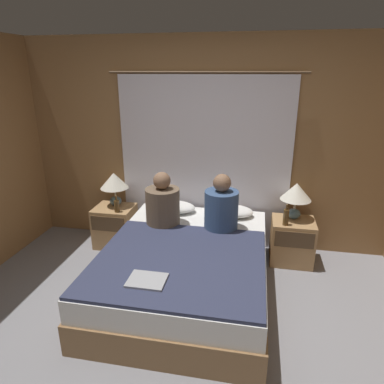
% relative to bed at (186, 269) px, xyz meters
% --- Properties ---
extents(ground_plane, '(16.00, 16.00, 0.00)m').
position_rel_bed_xyz_m(ground_plane, '(0.00, -0.82, -0.25)').
color(ground_plane, gray).
extents(wall_back, '(4.50, 0.06, 2.50)m').
position_rel_bed_xyz_m(wall_back, '(0.00, 1.14, 1.00)').
color(wall_back, olive).
rests_on(wall_back, ground_plane).
extents(curtain_panel, '(2.25, 0.02, 2.10)m').
position_rel_bed_xyz_m(curtain_panel, '(0.00, 1.08, 0.80)').
color(curtain_panel, silver).
rests_on(curtain_panel, ground_plane).
extents(bed, '(1.56, 2.05, 0.50)m').
position_rel_bed_xyz_m(bed, '(0.00, 0.00, 0.00)').
color(bed, olive).
rests_on(bed, ground_plane).
extents(nightstand_left, '(0.47, 0.42, 0.51)m').
position_rel_bed_xyz_m(nightstand_left, '(-1.08, 0.78, 0.01)').
color(nightstand_left, '#A87F51').
rests_on(nightstand_left, ground_plane).
extents(nightstand_right, '(0.47, 0.42, 0.51)m').
position_rel_bed_xyz_m(nightstand_right, '(1.08, 0.78, 0.01)').
color(nightstand_right, '#A87F51').
rests_on(nightstand_right, ground_plane).
extents(lamp_left, '(0.34, 0.34, 0.42)m').
position_rel_bed_xyz_m(lamp_left, '(-1.08, 0.86, 0.56)').
color(lamp_left, slate).
rests_on(lamp_left, nightstand_left).
extents(lamp_right, '(0.34, 0.34, 0.42)m').
position_rel_bed_xyz_m(lamp_right, '(1.08, 0.86, 0.56)').
color(lamp_right, slate).
rests_on(lamp_right, nightstand_right).
extents(pillow_left, '(0.56, 0.33, 0.12)m').
position_rel_bed_xyz_m(pillow_left, '(-0.34, 0.82, 0.31)').
color(pillow_left, white).
rests_on(pillow_left, bed).
extents(pillow_right, '(0.56, 0.33, 0.12)m').
position_rel_bed_xyz_m(pillow_right, '(0.34, 0.82, 0.31)').
color(pillow_right, white).
rests_on(pillow_right, bed).
extents(blanket_on_bed, '(1.50, 1.40, 0.03)m').
position_rel_bed_xyz_m(blanket_on_bed, '(0.00, -0.30, 0.27)').
color(blanket_on_bed, '#2D334C').
rests_on(blanket_on_bed, bed).
extents(person_left_in_bed, '(0.37, 0.37, 0.60)m').
position_rel_bed_xyz_m(person_left_in_bed, '(-0.35, 0.44, 0.49)').
color(person_left_in_bed, brown).
rests_on(person_left_in_bed, bed).
extents(person_right_in_bed, '(0.36, 0.36, 0.62)m').
position_rel_bed_xyz_m(person_right_in_bed, '(0.29, 0.44, 0.50)').
color(person_right_in_bed, '#38517A').
rests_on(person_right_in_bed, bed).
extents(beer_bottle_on_left_stand, '(0.06, 0.06, 0.20)m').
position_rel_bed_xyz_m(beer_bottle_on_left_stand, '(-0.98, 0.66, 0.34)').
color(beer_bottle_on_left_stand, '#513819').
rests_on(beer_bottle_on_left_stand, nightstand_left).
extents(beer_bottle_on_right_stand, '(0.06, 0.06, 0.24)m').
position_rel_bed_xyz_m(beer_bottle_on_right_stand, '(0.97, 0.66, 0.36)').
color(beer_bottle_on_right_stand, '#513819').
rests_on(beer_bottle_on_right_stand, nightstand_right).
extents(laptop_on_bed, '(0.30, 0.24, 0.02)m').
position_rel_bed_xyz_m(laptop_on_bed, '(-0.18, -0.68, 0.29)').
color(laptop_on_bed, '#9EA0A5').
rests_on(laptop_on_bed, blanket_on_bed).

